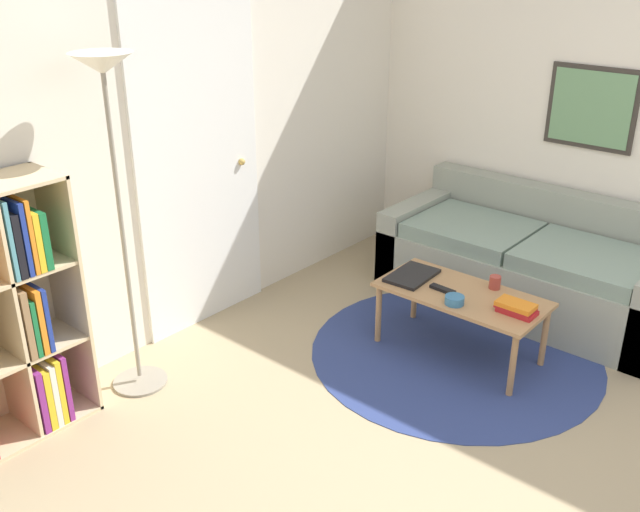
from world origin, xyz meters
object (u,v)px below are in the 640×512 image
(laptop, at_px, (412,275))
(couch, at_px, (532,264))
(coffee_table, at_px, (461,299))
(cup, at_px, (495,282))
(bowl, at_px, (455,300))
(floor_lamp, at_px, (109,123))

(laptop, bearing_deg, couch, -20.98)
(coffee_table, relative_size, cup, 12.34)
(bowl, bearing_deg, couch, 1.00)
(couch, xyz_separation_m, laptop, (-0.93, 0.36, 0.15))
(floor_lamp, bearing_deg, cup, -39.15)
(couch, bearing_deg, laptop, 159.02)
(floor_lamp, distance_m, laptop, 1.95)
(laptop, bearing_deg, coffee_table, -88.12)
(couch, distance_m, cup, 0.77)
(floor_lamp, relative_size, cup, 22.98)
(laptop, bearing_deg, cup, -68.01)
(couch, relative_size, laptop, 5.47)
(coffee_table, relative_size, bowl, 8.87)
(coffee_table, bearing_deg, cup, -33.92)
(coffee_table, xyz_separation_m, cup, (0.17, -0.12, 0.08))
(floor_lamp, height_order, cup, floor_lamp)
(floor_lamp, bearing_deg, couch, -27.17)
(floor_lamp, height_order, coffee_table, floor_lamp)
(bowl, bearing_deg, coffee_table, 14.18)
(floor_lamp, distance_m, coffee_table, 2.16)
(couch, bearing_deg, cup, -172.66)
(coffee_table, distance_m, laptop, 0.34)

